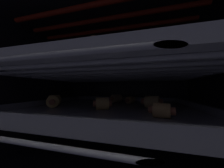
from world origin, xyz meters
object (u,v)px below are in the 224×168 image
(pig_in_blanket_lower_2, at_px, (152,102))
(pig_in_blanket_upper_3, at_px, (73,66))
(pig_in_blanket_lower_4, at_px, (116,98))
(pig_in_blanket_upper_9, at_px, (144,71))
(baking_tray_lower, at_px, (111,108))
(pig_in_blanket_lower_1, at_px, (54,101))
(pig_in_blanket_lower_3, at_px, (130,100))
(pig_in_blanket_upper_11, at_px, (199,46))
(oven_rack_lower, at_px, (111,111))
(pig_in_blanket_lower_6, at_px, (54,100))
(heating_element, at_px, (111,30))
(oven_rack_upper, at_px, (111,76))
(pig_in_blanket_upper_1, at_px, (77,61))
(pig_in_blanket_upper_0, at_px, (99,71))
(pig_in_blanket_upper_4, at_px, (92,49))
(pig_in_blanket_lower_5, at_px, (102,103))
(pig_in_blanket_upper_7, at_px, (136,57))
(baking_tray_upper, at_px, (111,73))
(pig_in_blanket_upper_10, at_px, (27,64))
(pig_in_blanket_upper_5, at_px, (142,65))
(pig_in_blanket_lower_0, at_px, (162,110))
(pig_in_blanket_upper_8, at_px, (72,72))
(pig_in_blanket_upper_2, at_px, (127,73))
(pig_in_blanket_upper_6, at_px, (161,63))

(pig_in_blanket_lower_2, xyz_separation_m, pig_in_blanket_upper_3, (-0.22, -0.04, 0.10))
(pig_in_blanket_lower_4, bearing_deg, pig_in_blanket_upper_9, -10.44)
(baking_tray_lower, relative_size, pig_in_blanket_lower_1, 9.50)
(pig_in_blanket_lower_3, relative_size, pig_in_blanket_upper_11, 0.84)
(oven_rack_lower, bearing_deg, pig_in_blanket_lower_6, -175.42)
(heating_element, bearing_deg, oven_rack_upper, 90.00)
(heating_element, distance_m, pig_in_blanket_upper_1, 0.16)
(oven_rack_lower, bearing_deg, pig_in_blanket_upper_0, 131.47)
(pig_in_blanket_lower_3, xyz_separation_m, pig_in_blanket_upper_4, (-0.04, -0.24, 0.11))
(pig_in_blanket_lower_5, bearing_deg, pig_in_blanket_upper_7, -26.34)
(pig_in_blanket_lower_3, bearing_deg, oven_rack_upper, -119.55)
(pig_in_blanket_lower_3, bearing_deg, pig_in_blanket_upper_1, -120.01)
(baking_tray_upper, xyz_separation_m, pig_in_blanket_upper_10, (-0.20, -0.10, 0.02))
(pig_in_blanket_lower_6, distance_m, pig_in_blanket_upper_5, 0.29)
(pig_in_blanket_upper_9, bearing_deg, pig_in_blanket_upper_0, -175.72)
(pig_in_blanket_lower_0, xyz_separation_m, pig_in_blanket_upper_8, (-0.30, 0.17, 0.10))
(baking_tray_upper, bearing_deg, heating_element, -90.00)
(pig_in_blanket_lower_2, bearing_deg, pig_in_blanket_lower_6, -176.76)
(pig_in_blanket_upper_4, distance_m, pig_in_blanket_upper_7, 0.09)
(pig_in_blanket_upper_0, distance_m, pig_in_blanket_upper_5, 0.18)
(pig_in_blanket_upper_3, distance_m, pig_in_blanket_upper_11, 0.29)
(heating_element, distance_m, pig_in_blanket_upper_9, 0.17)
(pig_in_blanket_lower_0, xyz_separation_m, pig_in_blanket_upper_2, (-0.09, 0.23, 0.10))
(pig_in_blanket_upper_9, relative_size, pig_in_blanket_upper_10, 0.98)
(pig_in_blanket_lower_1, height_order, pig_in_blanket_lower_4, pig_in_blanket_lower_1)
(pig_in_blanket_upper_8, height_order, pig_in_blanket_upper_9, pig_in_blanket_upper_8)
(baking_tray_lower, distance_m, pig_in_blanket_upper_6, 0.18)
(oven_rack_lower, xyz_separation_m, pig_in_blanket_upper_2, (0.03, 0.12, 0.13))
(pig_in_blanket_lower_2, relative_size, pig_in_blanket_upper_5, 1.22)
(pig_in_blanket_upper_7, bearing_deg, pig_in_blanket_upper_11, -13.14)
(pig_in_blanket_upper_0, distance_m, pig_in_blanket_upper_10, 0.22)
(baking_tray_upper, distance_m, pig_in_blanket_upper_5, 0.09)
(pig_in_blanket_lower_6, bearing_deg, pig_in_blanket_lower_5, -12.06)
(pig_in_blanket_upper_2, bearing_deg, pig_in_blanket_upper_6, -56.14)
(heating_element, relative_size, baking_tray_lower, 1.00)
(heating_element, distance_m, pig_in_blanket_lower_6, 0.28)
(pig_in_blanket_upper_5, bearing_deg, pig_in_blanket_upper_1, -149.94)
(pig_in_blanket_lower_6, xyz_separation_m, pig_in_blanket_upper_5, (0.27, 0.00, 0.10))
(pig_in_blanket_lower_2, bearing_deg, pig_in_blanket_lower_4, 139.81)
(pig_in_blanket_upper_4, height_order, pig_in_blanket_upper_5, pig_in_blanket_upper_4)
(pig_in_blanket_upper_3, distance_m, pig_in_blanket_upper_4, 0.16)
(pig_in_blanket_upper_3, bearing_deg, pig_in_blanket_upper_0, 72.30)
(pig_in_blanket_lower_0, xyz_separation_m, pig_in_blanket_upper_10, (-0.32, 0.00, 0.10))
(pig_in_blanket_upper_8, bearing_deg, pig_in_blanket_upper_9, 4.18)
(pig_in_blanket_lower_4, bearing_deg, pig_in_blanket_upper_0, -152.45)
(pig_in_blanket_upper_6, bearing_deg, pig_in_blanket_upper_3, -176.57)
(pig_in_blanket_upper_3, relative_size, pig_in_blanket_upper_8, 0.94)
(pig_in_blanket_upper_8, bearing_deg, pig_in_blanket_upper_3, -54.61)
(heating_element, height_order, oven_rack_lower, heating_element)
(pig_in_blanket_upper_3, bearing_deg, baking_tray_lower, 21.42)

